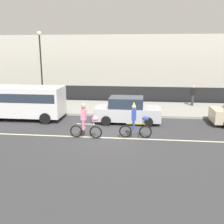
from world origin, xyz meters
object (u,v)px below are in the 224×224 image
Objects in this scene: parade_cyclist_cobalt at (136,122)px; pedestrian_onlooker at (193,95)px; parade_cyclist_pink at (86,122)px; street_lamp_post at (41,57)px; parked_van_white at (26,100)px; parked_car_silver at (127,111)px.

parade_cyclist_cobalt is 9.14m from pedestrian_onlooker.
parade_cyclist_cobalt is 1.19× the size of pedestrian_onlooker.
parade_cyclist_pink reaches higher than pedestrian_onlooker.
parade_cyclist_pink is 10.44m from street_lamp_post.
parade_cyclist_pink is 2.60m from parade_cyclist_cobalt.
parade_cyclist_cobalt is at bearing 7.29° from parade_cyclist_pink.
parade_cyclist_cobalt is 11.78m from street_lamp_post.
parked_van_white is 0.85× the size of street_lamp_post.
parade_cyclist_cobalt is 7.90m from parked_van_white.
parked_van_white is at bearing 179.44° from parked_car_silver.
parked_car_silver is 0.70× the size of street_lamp_post.
parked_van_white is at bearing 144.77° from parade_cyclist_pink.
parked_van_white reaches higher than pedestrian_onlooker.
parade_cyclist_pink is 1.19× the size of pedestrian_onlooker.
street_lamp_post is at bearing 145.98° from parked_car_silver.
parade_cyclist_pink is at bearing -56.51° from street_lamp_post.
parade_cyclist_pink is 10.85m from pedestrian_onlooker.
parade_cyclist_pink is 0.47× the size of parked_car_silver.
parade_cyclist_pink is at bearing -35.23° from parked_van_white.
pedestrian_onlooker is (12.40, 0.07, -2.97)m from street_lamp_post.
parked_van_white reaches higher than parked_car_silver.
parade_cyclist_pink is 0.33× the size of street_lamp_post.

